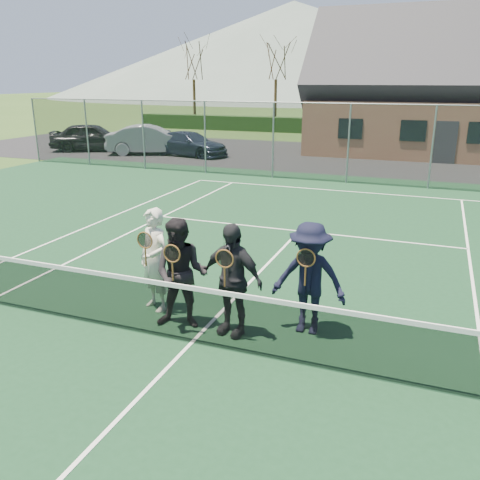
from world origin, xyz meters
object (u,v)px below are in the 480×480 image
Objects in this scene: clubhouse at (463,77)px; car_b at (151,140)px; tennis_net at (191,312)px; car_a at (92,137)px; car_c at (190,144)px; player_d at (309,279)px; player_c at (232,279)px; player_b at (181,274)px; player_a at (154,260)px.

car_b is at bearing -157.70° from clubhouse.
car_b reaches higher than tennis_net.
car_a is 1.06× the size of car_c.
car_a is 23.55m from player_d.
tennis_net is 6.49× the size of player_c.
player_d reaches higher than car_c.
player_b reaches higher than car_b.
car_a is 0.29× the size of clubhouse.
player_c is 1.20m from player_d.
car_a is at bearing -161.90° from clubhouse.
player_b is (0.73, -0.43, -0.00)m from player_a.
clubhouse is (4.00, 24.00, 3.45)m from tennis_net.
player_c is at bearing -98.64° from clubhouse.
player_b reaches higher than car_c.
player_b is 0.83m from player_c.
car_b is 16.73m from clubhouse.
car_c is (2.19, 0.23, -0.15)m from car_b.
clubhouse is 8.67× the size of player_c.
player_c is at bearing -140.81° from car_c.
clubhouse is 8.67× the size of player_a.
car_c is 14.71m from clubhouse.
player_b and player_d have the same top height.
player_c is 1.00× the size of player_d.
car_a is 2.52× the size of player_d.
car_b is 2.59× the size of player_c.
car_c is 19.99m from player_d.
car_b is 19.65m from player_a.
clubhouse reaches higher than player_b.
car_a is 3.79m from car_b.
car_b is 20.39m from player_b.
player_b reaches higher than car_a.
clubhouse is 23.86m from player_a.
player_b is at bearing -171.34° from car_b.
car_c is at bearing 116.18° from player_b.
player_a is at bearing -172.49° from car_b.
player_a is (-5.12, -23.10, -3.07)m from clubhouse.
tennis_net is at bearing -146.76° from player_d.
car_a reaches higher than car_b.
car_b is 1.09× the size of car_c.
player_d is (1.54, 1.01, 0.38)m from tennis_net.
clubhouse is (18.98, 6.20, 3.22)m from car_a.
car_c is 19.84m from player_c.
player_a is at bearing 141.29° from tennis_net.
car_a is 2.52× the size of player_a.
tennis_net is (14.98, -17.79, -0.23)m from car_a.
player_b is (-0.39, 0.47, 0.38)m from tennis_net.
player_d is (12.73, -16.76, 0.15)m from car_b.
player_d is (10.55, -16.98, 0.30)m from car_c.
car_b is 0.40× the size of tennis_net.
player_c is at bearing -157.13° from player_d.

